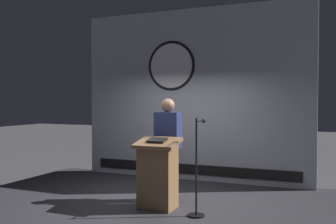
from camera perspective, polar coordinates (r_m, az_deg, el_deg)
ground_plane at (r=6.40m, az=-2.12°, el=-15.77°), size 40.00×40.00×0.00m
stage_platform at (r=6.36m, az=-2.12°, el=-14.48°), size 6.40×4.00×0.30m
banner_display at (r=7.83m, az=3.54°, el=2.58°), size 4.82×0.12×3.50m
podium at (r=5.79m, az=-1.56°, el=-9.25°), size 0.64×0.50×1.07m
speaker_person at (r=6.19m, az=-0.02°, el=-5.50°), size 0.40×0.26×1.66m
microphone_stand at (r=5.47m, az=4.42°, el=-10.41°), size 0.24×0.49×1.38m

